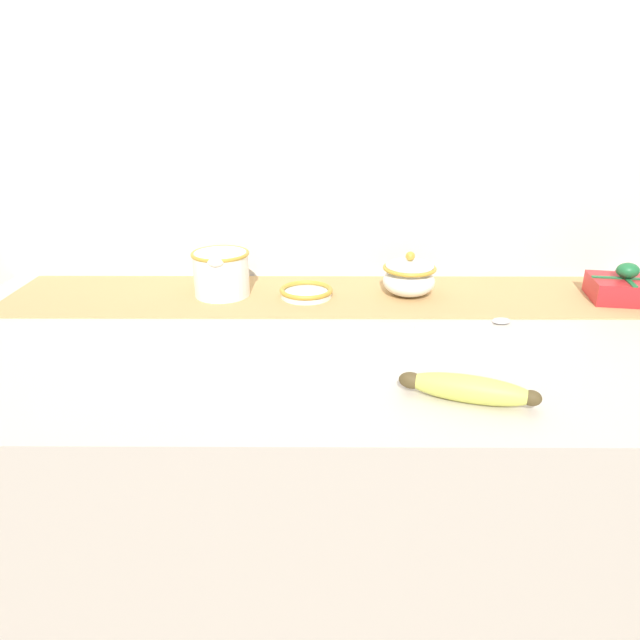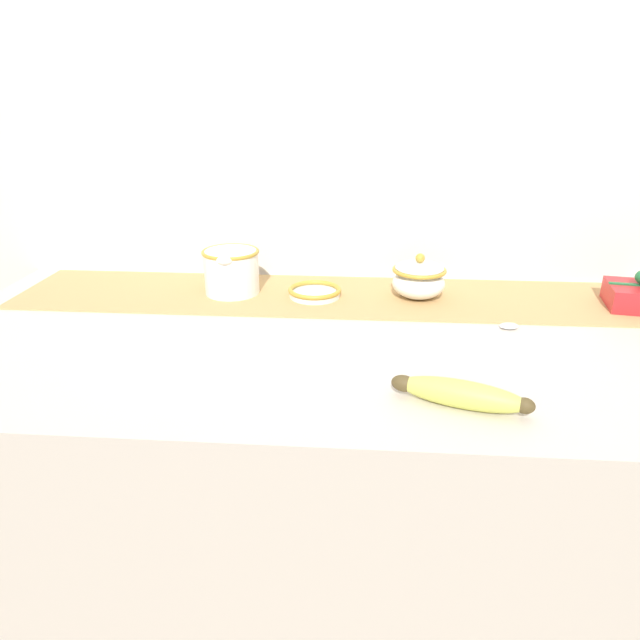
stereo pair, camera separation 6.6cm
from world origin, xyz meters
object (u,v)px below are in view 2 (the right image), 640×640
cream_pitcher (232,270)px  small_dish (315,292)px  sugar_bowl (419,279)px  spoon (501,326)px  banana (461,394)px

cream_pitcher → small_dish: cream_pitcher is taller
small_dish → sugar_bowl: bearing=3.1°
sugar_bowl → spoon: (0.14, -0.16, -0.04)m
cream_pitcher → sugar_bowl: (0.40, -0.00, -0.01)m
sugar_bowl → small_dish: bearing=-176.9°
small_dish → banana: size_ratio=0.58×
small_dish → cream_pitcher: bearing=176.0°
sugar_bowl → spoon: sugar_bowl is taller
small_dish → banana: bearing=-61.0°
sugar_bowl → spoon: size_ratio=0.60×
cream_pitcher → sugar_bowl: bearing=-0.1°
cream_pitcher → small_dish: 0.19m
sugar_bowl → banana: sugar_bowl is taller
sugar_bowl → small_dish: (-0.22, -0.01, -0.03)m
sugar_bowl → banana: size_ratio=0.58×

